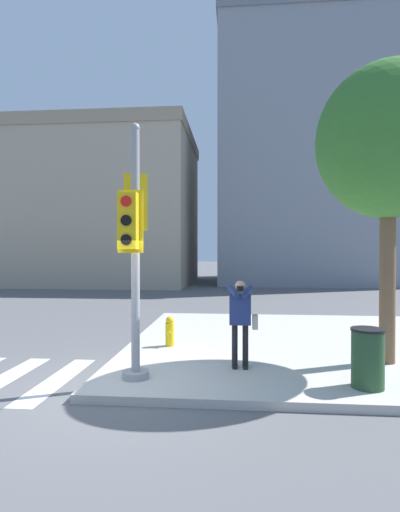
{
  "coord_description": "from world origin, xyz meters",
  "views": [
    {
      "loc": [
        2.0,
        -6.33,
        2.34
      ],
      "look_at": [
        1.34,
        1.04,
        2.24
      ],
      "focal_mm": 28.0,
      "sensor_mm": 36.0,
      "label": 1
    }
  ],
  "objects_px": {
    "person_photographer": "(241,316)",
    "trash_bin": "(368,358)",
    "street_tree": "(388,142)",
    "fire_hydrant": "(170,331)",
    "traffic_signal_pole": "(134,238)"
  },
  "relations": [
    {
      "from": "person_photographer",
      "to": "fire_hydrant",
      "type": "bearing_deg",
      "value": 136.22
    },
    {
      "from": "person_photographer",
      "to": "street_tree",
      "type": "relative_size",
      "value": 0.28
    },
    {
      "from": "traffic_signal_pole",
      "to": "trash_bin",
      "type": "height_order",
      "value": "traffic_signal_pole"
    },
    {
      "from": "person_photographer",
      "to": "street_tree",
      "type": "bearing_deg",
      "value": 11.25
    },
    {
      "from": "traffic_signal_pole",
      "to": "trash_bin",
      "type": "xyz_separation_m",
      "value": [
        3.84,
        -0.14,
        -1.93
      ]
    },
    {
      "from": "traffic_signal_pole",
      "to": "person_photographer",
      "type": "bearing_deg",
      "value": 23.67
    },
    {
      "from": "fire_hydrant",
      "to": "person_photographer",
      "type": "bearing_deg",
      "value": -43.78
    },
    {
      "from": "fire_hydrant",
      "to": "trash_bin",
      "type": "distance_m",
      "value": 4.39
    },
    {
      "from": "fire_hydrant",
      "to": "trash_bin",
      "type": "relative_size",
      "value": 0.72
    },
    {
      "from": "person_photographer",
      "to": "trash_bin",
      "type": "distance_m",
      "value": 2.27
    },
    {
      "from": "street_tree",
      "to": "fire_hydrant",
      "type": "relative_size",
      "value": 8.57
    },
    {
      "from": "traffic_signal_pole",
      "to": "trash_bin",
      "type": "bearing_deg",
      "value": -2.14
    },
    {
      "from": "person_photographer",
      "to": "traffic_signal_pole",
      "type": "bearing_deg",
      "value": -156.33
    },
    {
      "from": "fire_hydrant",
      "to": "trash_bin",
      "type": "xyz_separation_m",
      "value": [
        3.61,
        -2.49,
        0.14
      ]
    },
    {
      "from": "street_tree",
      "to": "fire_hydrant",
      "type": "height_order",
      "value": "street_tree"
    }
  ]
}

